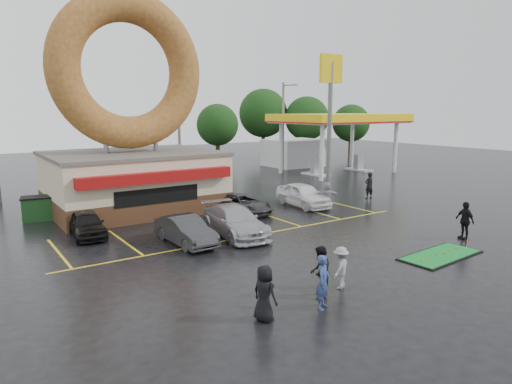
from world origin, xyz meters
TOP-DOWN VIEW (x-y plane):
  - ground at (0.00, 0.00)m, footprint 120.00×120.00m
  - donut_shop at (-3.00, 12.97)m, footprint 10.20×8.70m
  - gas_station at (20.00, 20.94)m, footprint 12.30×13.65m
  - shell_sign at (13.00, 12.00)m, footprint 2.20×0.36m
  - streetlight_mid at (4.00, 20.92)m, footprint 0.40×2.21m
  - streetlight_right at (16.00, 21.92)m, footprint 0.40×2.21m
  - tree_far_a at (26.00, 30.00)m, footprint 5.60×5.60m
  - tree_far_b at (32.00, 28.00)m, footprint 4.90×4.90m
  - tree_far_c at (22.00, 34.00)m, footprint 6.30×6.30m
  - tree_far_d at (14.00, 32.00)m, footprint 4.90×4.90m
  - car_black at (-7.22, 8.00)m, footprint 1.84×3.89m
  - car_dgrey at (-3.68, 3.98)m, footprint 1.62×4.14m
  - car_silver at (-0.94, 3.98)m, footprint 2.62×5.30m
  - car_grey at (2.18, 8.00)m, footprint 2.25×4.36m
  - car_white at (6.51, 7.46)m, footprint 2.20×4.68m
  - person_blue at (-3.15, -5.00)m, footprint 0.78×0.69m
  - person_blackjkt at (-2.66, -4.29)m, footprint 1.11×1.08m
  - person_hoodie at (-1.49, -4.11)m, footprint 1.14×0.91m
  - person_bystander at (-5.22, -4.65)m, footprint 0.74×0.96m
  - person_cameraman at (8.10, -2.98)m, footprint 0.71×1.18m
  - person_walker_near at (7.38, 6.15)m, footprint 1.67×1.13m
  - person_walker_far at (12.17, 6.85)m, footprint 0.75×0.54m
  - dumpster at (-8.57, 13.26)m, footprint 2.00×1.52m
  - putting_green at (4.78, -3.95)m, footprint 4.21×2.01m

SIDE VIEW (x-z plane):
  - ground at x=0.00m, z-range 0.00..0.00m
  - putting_green at x=4.78m, z-range -0.23..0.29m
  - car_grey at x=2.18m, z-range 0.00..1.18m
  - car_black at x=-7.22m, z-range 0.00..1.29m
  - dumpster at x=-8.57m, z-range 0.00..1.30m
  - car_dgrey at x=-3.68m, z-range 0.00..1.34m
  - car_silver at x=-0.94m, z-range 0.00..1.48m
  - person_hoodie at x=-1.49m, z-range 0.00..1.53m
  - car_white at x=6.51m, z-range 0.00..1.55m
  - person_walker_near at x=7.38m, z-range 0.00..1.73m
  - person_bystander at x=-5.22m, z-range 0.00..1.75m
  - person_blue at x=-3.15m, z-range 0.00..1.79m
  - person_blackjkt at x=-2.66m, z-range 0.00..1.80m
  - person_cameraman at x=8.10m, z-range 0.00..1.88m
  - person_walker_far at x=12.17m, z-range 0.00..1.90m
  - gas_station at x=20.00m, z-range 0.75..6.65m
  - donut_shop at x=-3.00m, z-range -2.29..11.21m
  - tree_far_b at x=32.00m, z-range 1.03..8.03m
  - tree_far_d at x=14.00m, z-range 1.03..8.03m
  - streetlight_mid at x=4.00m, z-range 0.28..9.28m
  - streetlight_right at x=16.00m, z-range 0.28..9.28m
  - tree_far_a at x=26.00m, z-range 1.18..9.18m
  - tree_far_c at x=22.00m, z-range 1.34..10.34m
  - shell_sign at x=13.00m, z-range 2.08..12.68m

